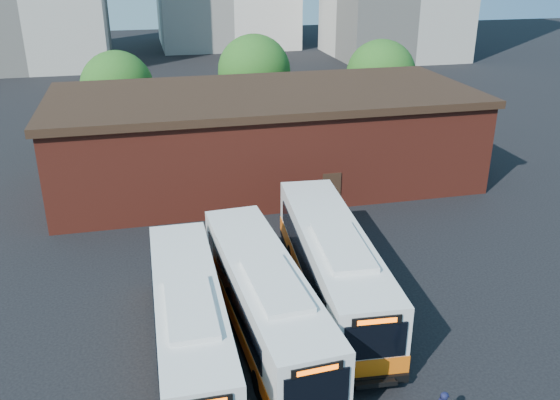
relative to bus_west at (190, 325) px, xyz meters
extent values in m
plane|color=black|center=(7.04, -1.05, -1.54)|extent=(220.00, 220.00, 0.00)
cube|color=silver|center=(0.00, 0.04, 0.22)|extent=(2.58, 11.91, 2.83)
cube|color=orange|center=(0.00, 0.04, -0.59)|extent=(2.63, 11.96, 0.69)
cube|color=black|center=(0.00, 0.04, -1.09)|extent=(2.62, 11.95, 0.25)
cube|color=black|center=(-1.29, 0.44, 0.50)|extent=(0.09, 9.28, 1.04)
cube|color=black|center=(1.29, 0.43, 0.50)|extent=(0.09, 9.28, 1.04)
cube|color=silver|center=(-0.01, -1.45, 1.74)|extent=(1.74, 4.17, 0.22)
cylinder|color=black|center=(1.13, -3.34, -1.04)|extent=(0.32, 0.99, 0.99)
cylinder|color=black|center=(-1.13, 3.22, -1.04)|extent=(0.32, 0.99, 0.99)
cylinder|color=black|center=(1.16, 3.20, -1.04)|extent=(0.32, 0.99, 0.99)
cube|color=silver|center=(3.20, 0.79, 0.30)|extent=(3.43, 12.54, 2.94)
cube|color=orange|center=(3.20, 0.79, -0.55)|extent=(3.48, 12.59, 0.72)
cube|color=black|center=(3.20, 0.79, -1.07)|extent=(3.47, 12.58, 0.26)
cube|color=black|center=(3.60, -5.43, 0.58)|extent=(2.24, 0.21, 1.39)
cube|color=black|center=(3.60, -5.44, 1.44)|extent=(1.76, 0.17, 0.33)
cube|color=#FF5905|center=(3.61, -5.47, 1.44)|extent=(1.39, 0.11, 0.19)
cube|color=black|center=(1.84, 1.11, 0.58)|extent=(0.67, 9.65, 1.08)
cube|color=black|center=(4.52, 1.29, 0.58)|extent=(0.67, 9.65, 1.08)
cube|color=silver|center=(3.30, -0.76, 1.87)|extent=(2.07, 4.44, 0.23)
cylinder|color=black|center=(2.24, -2.79, -1.02)|extent=(0.40, 1.05, 1.03)
cylinder|color=black|center=(4.62, -2.64, -1.02)|extent=(0.40, 1.05, 1.03)
cylinder|color=black|center=(1.80, 4.01, -1.02)|extent=(0.40, 1.05, 1.03)
cylinder|color=black|center=(4.18, 4.16, -1.02)|extent=(0.40, 1.05, 1.03)
cube|color=silver|center=(6.85, 2.96, 0.38)|extent=(3.71, 13.13, 3.08)
cube|color=orange|center=(6.85, 2.96, -0.51)|extent=(3.77, 13.19, 0.76)
cube|color=black|center=(6.85, 2.96, -1.05)|extent=(3.76, 13.18, 0.27)
cube|color=black|center=(6.36, -3.54, 0.68)|extent=(2.34, 0.24, 1.46)
cube|color=black|center=(6.36, -3.55, 1.58)|extent=(1.84, 0.20, 0.35)
cube|color=#FF5905|center=(6.36, -3.59, 1.58)|extent=(1.46, 0.13, 0.19)
cube|color=black|center=(6.36, -3.61, -1.05)|extent=(2.76, 0.36, 0.35)
cube|color=black|center=(6.34, -3.85, -0.94)|extent=(1.59, 0.53, 0.06)
cube|color=black|center=(6.32, -4.05, -0.87)|extent=(1.57, 0.16, 0.19)
cube|color=black|center=(5.48, 3.49, 0.68)|extent=(0.81, 10.09, 1.13)
cube|color=black|center=(8.28, 3.28, 0.68)|extent=(0.81, 10.09, 1.13)
cube|color=silver|center=(6.73, 1.34, 2.03)|extent=(2.21, 4.66, 0.24)
cylinder|color=black|center=(5.33, -0.61, -1.00)|extent=(0.43, 1.10, 1.08)
cylinder|color=black|center=(7.82, -0.80, -1.00)|extent=(0.43, 1.10, 1.08)
cylinder|color=black|center=(5.86, 6.50, -1.00)|extent=(0.43, 1.10, 1.08)
cylinder|color=black|center=(8.35, 6.31, -1.00)|extent=(0.43, 1.10, 1.08)
cube|color=maroon|center=(7.04, 18.95, 1.46)|extent=(28.00, 12.00, 6.00)
cube|color=black|center=(7.04, 18.95, 4.61)|extent=(28.60, 12.60, 0.50)
cube|color=black|center=(10.04, 12.92, -0.34)|extent=(1.20, 0.08, 2.40)
cylinder|color=#382314|center=(-2.96, 30.95, -0.19)|extent=(0.36, 0.36, 2.70)
sphere|color=#154A14|center=(-2.96, 30.95, 3.11)|extent=(6.00, 6.00, 6.00)
cylinder|color=#382314|center=(9.04, 32.95, -0.06)|extent=(0.36, 0.36, 2.95)
sphere|color=#154A14|center=(9.04, 32.95, 3.55)|extent=(6.56, 6.56, 6.56)
cylinder|color=#382314|center=(20.04, 29.95, -0.13)|extent=(0.36, 0.36, 2.81)
sphere|color=#154A14|center=(20.04, 29.95, 3.30)|extent=(6.24, 6.24, 6.24)
camera|label=1|loc=(-1.02, -19.89, 13.68)|focal=38.00mm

